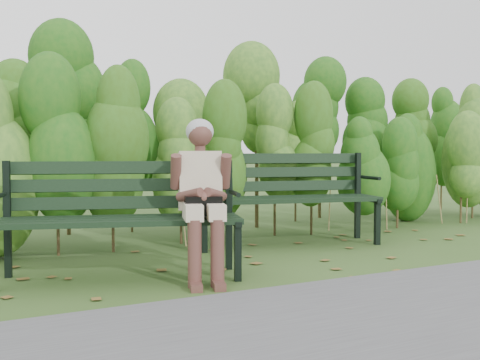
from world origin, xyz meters
name	(u,v)px	position (x,y,z in m)	size (l,w,h in m)	color
ground	(257,262)	(0.00, 0.00, 0.00)	(80.00, 80.00, 0.00)	#2D4C1A
footpath	(440,328)	(0.00, -2.20, 0.01)	(60.00, 2.50, 0.01)	#474749
hedge_band	(183,133)	(0.00, 1.86, 1.26)	(11.04, 1.67, 2.42)	#47381E
leaf_litter	(220,267)	(-0.42, -0.07, 0.00)	(5.78, 2.20, 0.01)	brown
bench_left	(121,209)	(-1.28, -0.01, 0.56)	(2.01, 1.15, 0.96)	black
bench_right	(284,190)	(0.78, 0.80, 0.60)	(2.12, 1.09, 1.01)	black
seated_woman	(202,187)	(-0.73, -0.39, 0.74)	(0.54, 0.77, 1.30)	beige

